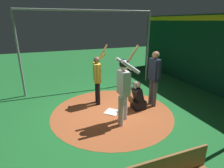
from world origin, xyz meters
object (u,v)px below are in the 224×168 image
home_plate (112,112)px  batter (124,85)px  visitor (97,77)px  catcher (137,98)px  umpire (154,76)px

home_plate → batter: (-0.09, 0.66, 1.11)m
home_plate → visitor: bearing=-75.1°
batter → catcher: batter is taller
batter → umpire: 1.55m
batter → umpire: batter is taller
batter → catcher: (-0.77, -0.61, -0.75)m
home_plate → umpire: bearing=-179.4°
catcher → visitor: bearing=-38.8°
catcher → umpire: 0.92m
batter → visitor: (0.31, -1.47, -0.16)m
home_plate → visitor: visitor is taller
umpire → home_plate: bearing=0.6°
home_plate → batter: size_ratio=0.19×
home_plate → visitor: 1.27m
catcher → visitor: (1.08, -0.87, 0.59)m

